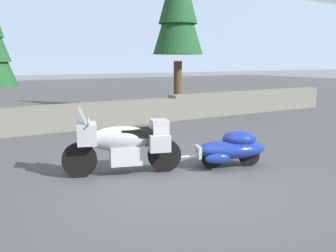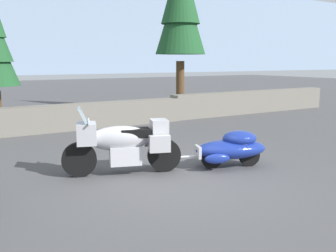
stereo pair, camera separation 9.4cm
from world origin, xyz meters
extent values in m
plane|color=#4C4C4F|center=(0.00, 0.00, 0.00)|extent=(80.00, 80.00, 0.00)
cube|color=slate|center=(0.00, 6.31, 0.41)|extent=(8.00, 0.59, 0.82)
cube|color=slate|center=(8.00, 6.35, 0.46)|extent=(8.00, 0.52, 0.93)
cylinder|color=black|center=(-1.39, 1.23, 0.33)|extent=(0.67, 0.35, 0.66)
cylinder|color=black|center=(0.17, 0.69, 0.33)|extent=(0.67, 0.35, 0.66)
cube|color=silver|center=(-0.56, 0.94, 0.38)|extent=(0.71, 0.61, 0.36)
ellipsoid|color=#B2B2B7|center=(-0.66, 0.98, 0.71)|extent=(1.28, 0.81, 0.48)
cube|color=#B2B2B7|center=(-1.25, 1.18, 0.83)|extent=(0.51, 0.61, 0.40)
cube|color=#9EB7C6|center=(-1.30, 1.20, 1.16)|extent=(0.32, 0.48, 0.34)
cube|color=black|center=(-0.37, 0.88, 0.81)|extent=(0.65, 0.52, 0.16)
cube|color=#B2B2B7|center=(0.08, 0.72, 0.91)|extent=(0.43, 0.48, 0.28)
cube|color=#B2B2B7|center=(-0.07, 0.46, 0.63)|extent=(0.43, 0.28, 0.32)
cube|color=#B2B2B7|center=(0.13, 1.02, 0.63)|extent=(0.43, 0.28, 0.32)
cylinder|color=silver|center=(-1.20, 1.17, 1.06)|extent=(0.27, 0.67, 0.04)
cylinder|color=silver|center=(-1.34, 1.21, 0.58)|extent=(0.26, 0.15, 0.54)
cylinder|color=black|center=(1.11, 0.36, 0.22)|extent=(0.45, 0.24, 0.44)
cylinder|color=black|center=(1.89, 0.10, 0.22)|extent=(0.45, 0.24, 0.44)
ellipsoid|color=navy|center=(1.50, 0.23, 0.38)|extent=(1.64, 1.13, 0.40)
ellipsoid|color=navy|center=(1.67, 0.17, 0.60)|extent=(0.86, 0.76, 0.32)
cube|color=silver|center=(0.83, 0.46, 0.36)|extent=(0.16, 0.32, 0.24)
ellipsoid|color=navy|center=(1.01, 0.06, 0.28)|extent=(0.54, 0.30, 0.20)
ellipsoid|color=navy|center=(1.22, 0.67, 0.28)|extent=(0.54, 0.30, 0.20)
cylinder|color=silver|center=(0.47, 0.59, 0.27)|extent=(0.68, 0.28, 0.05)
cylinder|color=brown|center=(5.50, 8.21, 1.09)|extent=(0.35, 0.35, 2.17)
cone|color=#1E5128|center=(5.50, 8.21, 4.17)|extent=(2.11, 2.11, 3.43)
camera|label=1|loc=(-3.80, -5.72, 2.18)|focal=41.62mm
camera|label=2|loc=(-3.72, -5.77, 2.18)|focal=41.62mm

